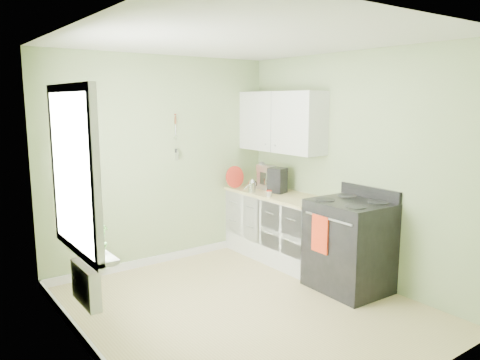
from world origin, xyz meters
TOP-DOWN VIEW (x-y plane):
  - floor at (0.00, 0.00)m, footprint 3.20×3.60m
  - ceiling at (0.00, 0.00)m, footprint 3.20×3.60m
  - wall_back at (0.00, 1.81)m, footprint 3.20×0.02m
  - wall_left at (-1.61, 0.00)m, footprint 0.02×3.60m
  - wall_right at (1.61, 0.00)m, footprint 0.02×3.60m
  - base_cabinets at (1.30, 1.00)m, footprint 0.60×1.60m
  - countertop at (1.29, 1.00)m, footprint 0.64×1.60m
  - upper_cabinets at (1.43, 1.10)m, footprint 0.35×1.40m
  - window at (-1.58, 0.30)m, footprint 0.06×1.14m
  - window_sill at (-1.51, 0.30)m, footprint 0.18×1.14m
  - radiator at (-1.54, 0.25)m, footprint 0.12×0.50m
  - wall_utensils at (0.20, 1.78)m, footprint 0.02×0.14m
  - stove at (1.28, -0.28)m, footprint 0.76×0.86m
  - stand_mixer at (1.35, 1.31)m, footprint 0.19×0.32m
  - kettle at (1.05, 1.24)m, footprint 0.17×0.10m
  - coffee_maker at (1.31, 1.02)m, footprint 0.24×0.26m
  - red_tray at (1.05, 1.64)m, footprint 0.31×0.07m
  - jar at (1.06, 0.89)m, footprint 0.07×0.07m
  - plant_a at (-1.50, -0.06)m, footprint 0.21×0.21m
  - plant_b at (-1.50, 0.23)m, footprint 0.21×0.21m
  - plant_c at (-1.50, 0.72)m, footprint 0.19×0.19m

SIDE VIEW (x-z plane):
  - floor at x=0.00m, z-range -0.02..0.00m
  - base_cabinets at x=1.30m, z-range 0.00..0.87m
  - stove at x=1.28m, z-range -0.06..1.10m
  - radiator at x=-1.54m, z-range 0.38..0.73m
  - window_sill at x=-1.51m, z-range 0.86..0.90m
  - countertop at x=1.29m, z-range 0.87..0.91m
  - jar at x=1.06m, z-range 0.91..0.99m
  - kettle at x=1.05m, z-range 0.91..1.08m
  - plant_c at x=-1.50m, z-range 0.90..1.20m
  - plant_b at x=-1.50m, z-range 0.90..1.20m
  - red_tray at x=1.05m, z-range 0.91..1.22m
  - plant_a at x=-1.50m, z-range 0.90..1.23m
  - coffee_maker at x=1.31m, z-range 0.90..1.24m
  - stand_mixer at x=1.35m, z-range 0.88..1.26m
  - wall_back at x=0.00m, z-range 0.00..2.70m
  - wall_left at x=-1.61m, z-range 0.00..2.70m
  - wall_right at x=1.61m, z-range 0.00..2.70m
  - window at x=-1.58m, z-range 0.83..2.27m
  - wall_utensils at x=0.20m, z-range 1.27..1.85m
  - upper_cabinets at x=1.43m, z-range 1.45..2.25m
  - ceiling at x=0.00m, z-range 2.70..2.72m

